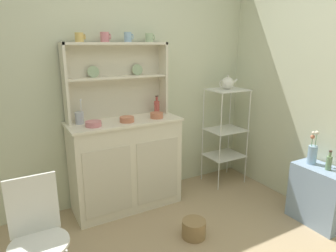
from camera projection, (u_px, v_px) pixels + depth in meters
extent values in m
cube|color=beige|center=(114.00, 83.00, 3.05)|extent=(3.84, 0.05, 2.50)
cube|color=silver|center=(126.00, 164.00, 3.04)|extent=(1.06, 0.42, 0.92)
cube|color=beige|center=(108.00, 182.00, 2.76)|extent=(0.45, 0.01, 0.64)
cube|color=beige|center=(158.00, 171.00, 3.00)|extent=(0.45, 0.01, 0.64)
cube|color=#EEE6CE|center=(124.00, 121.00, 2.93)|extent=(1.09, 0.45, 0.02)
cube|color=beige|center=(115.00, 80.00, 2.99)|extent=(1.02, 0.02, 0.73)
cube|color=silver|center=(65.00, 84.00, 2.69)|extent=(0.02, 0.18, 0.73)
cube|color=silver|center=(163.00, 78.00, 3.16)|extent=(0.02, 0.18, 0.73)
cube|color=silver|center=(118.00, 77.00, 2.92)|extent=(0.98, 0.16, 0.02)
cube|color=silver|center=(116.00, 43.00, 2.83)|extent=(1.02, 0.18, 0.02)
cylinder|color=#9EB78E|center=(93.00, 72.00, 2.83)|extent=(0.11, 0.03, 0.11)
cylinder|color=#9EB78E|center=(137.00, 70.00, 3.04)|extent=(0.11, 0.03, 0.11)
cylinder|color=silver|center=(220.00, 143.00, 3.34)|extent=(0.01, 0.01, 1.13)
cylinder|color=silver|center=(248.00, 138.00, 3.54)|extent=(0.01, 0.01, 1.13)
cylinder|color=silver|center=(203.00, 136.00, 3.62)|extent=(0.01, 0.01, 1.13)
cylinder|color=silver|center=(229.00, 131.00, 3.81)|extent=(0.01, 0.01, 1.13)
cube|color=silver|center=(227.00, 90.00, 3.43)|extent=(0.43, 0.35, 0.01)
cube|color=silver|center=(225.00, 130.00, 3.56)|extent=(0.43, 0.35, 0.01)
cube|color=silver|center=(224.00, 155.00, 3.64)|extent=(0.43, 0.35, 0.01)
cube|color=#849EBC|center=(319.00, 195.00, 2.80)|extent=(0.28, 0.48, 0.55)
cylinder|color=white|center=(39.00, 245.00, 1.84)|extent=(0.36, 0.36, 0.02)
cube|color=white|center=(33.00, 205.00, 1.90)|extent=(0.31, 0.02, 0.40)
cylinder|color=#93754C|center=(194.00, 229.00, 2.63)|extent=(0.21, 0.21, 0.16)
cylinder|color=#DBB760|center=(79.00, 37.00, 2.66)|extent=(0.08, 0.08, 0.08)
torus|color=#DBB760|center=(85.00, 37.00, 2.68)|extent=(0.01, 0.05, 0.05)
cylinder|color=#D17A84|center=(105.00, 37.00, 2.77)|extent=(0.08, 0.08, 0.09)
torus|color=#D17A84|center=(110.00, 37.00, 2.79)|extent=(0.01, 0.05, 0.05)
cylinder|color=#8EB2D1|center=(128.00, 37.00, 2.87)|extent=(0.07, 0.07, 0.09)
torus|color=#8EB2D1|center=(132.00, 37.00, 2.90)|extent=(0.01, 0.05, 0.05)
cylinder|color=#9EB78E|center=(149.00, 38.00, 2.98)|extent=(0.08, 0.08, 0.09)
torus|color=#9EB78E|center=(154.00, 37.00, 3.01)|extent=(0.01, 0.05, 0.05)
cylinder|color=#D17A84|center=(93.00, 124.00, 2.70)|extent=(0.14, 0.14, 0.05)
cylinder|color=#C67556|center=(127.00, 119.00, 2.85)|extent=(0.14, 0.14, 0.05)
cylinder|color=#C67556|center=(157.00, 115.00, 3.00)|extent=(0.13, 0.13, 0.05)
cylinder|color=#B74C47|center=(157.00, 108.00, 3.17)|extent=(0.06, 0.06, 0.14)
cylinder|color=#B74C47|center=(157.00, 99.00, 3.14)|extent=(0.03, 0.03, 0.05)
cylinder|color=#4C382D|center=(157.00, 96.00, 3.14)|extent=(0.03, 0.03, 0.01)
cylinder|color=#B2B7C6|center=(79.00, 118.00, 2.78)|extent=(0.08, 0.08, 0.11)
cylinder|color=silver|center=(81.00, 110.00, 2.76)|extent=(0.02, 0.02, 0.17)
ellipsoid|color=silver|center=(81.00, 100.00, 2.73)|extent=(0.02, 0.01, 0.01)
cylinder|color=silver|center=(82.00, 110.00, 2.77)|extent=(0.01, 0.03, 0.17)
ellipsoid|color=silver|center=(81.00, 100.00, 2.74)|extent=(0.02, 0.01, 0.01)
sphere|color=white|center=(228.00, 83.00, 3.41)|extent=(0.14, 0.14, 0.14)
sphere|color=silver|center=(228.00, 76.00, 3.39)|extent=(0.02, 0.02, 0.02)
cylinder|color=white|center=(234.00, 82.00, 3.46)|extent=(0.09, 0.02, 0.07)
torus|color=white|center=(222.00, 84.00, 3.37)|extent=(0.01, 0.09, 0.09)
cylinder|color=#8EB2D1|center=(312.00, 155.00, 2.80)|extent=(0.08, 0.08, 0.17)
cylinder|color=#4C844C|center=(312.00, 140.00, 2.77)|extent=(0.00, 0.01, 0.14)
sphere|color=silver|center=(313.00, 133.00, 2.75)|extent=(0.03, 0.03, 0.03)
cylinder|color=#4C844C|center=(312.00, 142.00, 2.78)|extent=(0.00, 0.01, 0.11)
sphere|color=#C67556|center=(313.00, 137.00, 2.77)|extent=(0.04, 0.04, 0.04)
cylinder|color=#4C844C|center=(316.00, 141.00, 2.75)|extent=(0.00, 0.01, 0.15)
sphere|color=silver|center=(317.00, 133.00, 2.73)|extent=(0.04, 0.04, 0.04)
cylinder|color=#6B8C60|center=(329.00, 163.00, 2.67)|extent=(0.05, 0.05, 0.12)
cylinder|color=#6B8C60|center=(330.00, 154.00, 2.65)|extent=(0.02, 0.02, 0.04)
cylinder|color=#4C382D|center=(331.00, 151.00, 2.64)|extent=(0.03, 0.03, 0.01)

